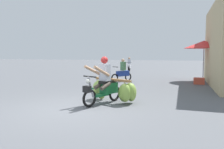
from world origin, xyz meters
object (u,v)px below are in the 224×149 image
at_px(market_umbrella_near_shop, 204,44).
at_px(produce_crate, 199,81).
at_px(motorbike_main_loaded, 112,88).
at_px(motorbike_distant_ahead_right, 129,66).
at_px(motorbike_distant_ahead_left, 123,72).

height_order(market_umbrella_near_shop, produce_crate, market_umbrella_near_shop).
relative_size(motorbike_main_loaded, produce_crate, 3.37).
xyz_separation_m(motorbike_main_loaded, motorbike_distant_ahead_right, (-2.71, 13.89, 0.08)).
relative_size(motorbike_main_loaded, motorbike_distant_ahead_right, 1.17).
height_order(motorbike_distant_ahead_left, motorbike_distant_ahead_right, same).
height_order(motorbike_distant_ahead_right, market_umbrella_near_shop, market_umbrella_near_shop).
distance_m(motorbike_main_loaded, produce_crate, 6.73).
bearing_deg(market_umbrella_near_shop, produce_crate, -102.75).
height_order(motorbike_main_loaded, market_umbrella_near_shop, market_umbrella_near_shop).
bearing_deg(motorbike_main_loaded, motorbike_distant_ahead_right, 101.02).
distance_m(motorbike_main_loaded, market_umbrella_near_shop, 8.31).
xyz_separation_m(motorbike_main_loaded, motorbike_distant_ahead_left, (-1.20, 5.77, 0.08)).
relative_size(motorbike_distant_ahead_left, motorbike_distant_ahead_right, 0.87).
relative_size(motorbike_main_loaded, market_umbrella_near_shop, 0.76).
xyz_separation_m(motorbike_distant_ahead_left, produce_crate, (4.36, 0.16, -0.39)).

